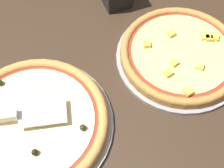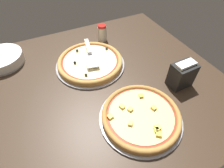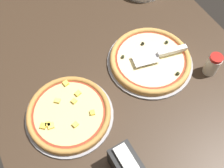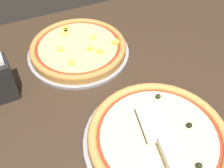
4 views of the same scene
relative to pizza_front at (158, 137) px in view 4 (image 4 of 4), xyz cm
name	(u,v)px [view 4 (image 4 of 4)]	position (x,y,z in cm)	size (l,w,h in cm)	color
ground_plane	(152,99)	(7.15, 14.15, -4.33)	(136.81, 112.40, 3.60)	#38281C
pizza_pan_front	(157,141)	(0.00, 0.00, -2.03)	(37.72, 37.72, 1.00)	#939399
pizza_front	(158,137)	(0.00, 0.00, 0.00)	(35.45, 35.45, 3.98)	#C68E47
pizza_pan_back	(79,52)	(-6.51, 41.59, -2.03)	(34.73, 34.73, 1.00)	#939399
pizza_back	(78,47)	(-6.50, 41.60, 0.06)	(32.64, 32.64, 3.49)	#B77F3D
serving_spatula	(168,154)	(-1.92, -6.34, 3.26)	(9.02, 24.42, 2.00)	silver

